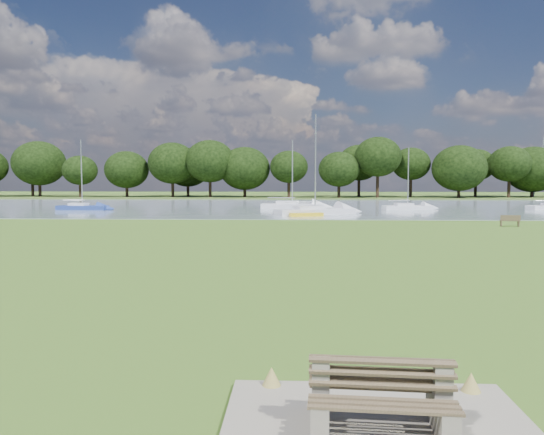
{
  "coord_description": "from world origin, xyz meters",
  "views": [
    {
      "loc": [
        -1.14,
        -20.81,
        3.4
      ],
      "look_at": [
        -1.95,
        -2.0,
        1.99
      ],
      "focal_mm": 35.0,
      "sensor_mm": 36.0,
      "label": 1
    }
  ],
  "objects_px": {
    "bench_pair": "(381,398)",
    "sailboat_0": "(314,209)",
    "riverbank_bench": "(510,221)",
    "sailboat_2": "(292,204)",
    "sailboat_3": "(407,206)",
    "sailboat_5": "(82,206)",
    "kayak": "(306,215)"
  },
  "relations": [
    {
      "from": "bench_pair",
      "to": "sailboat_0",
      "type": "bearing_deg",
      "value": 93.04
    },
    {
      "from": "riverbank_bench",
      "to": "sailboat_0",
      "type": "bearing_deg",
      "value": 150.12
    },
    {
      "from": "sailboat_0",
      "to": "sailboat_2",
      "type": "xyz_separation_m",
      "value": [
        -2.13,
        9.47,
        -0.0
      ]
    },
    {
      "from": "bench_pair",
      "to": "sailboat_0",
      "type": "relative_size",
      "value": 0.22
    },
    {
      "from": "bench_pair",
      "to": "sailboat_3",
      "type": "xyz_separation_m",
      "value": [
        10.73,
        49.65,
        -0.05
      ]
    },
    {
      "from": "riverbank_bench",
      "to": "sailboat_5",
      "type": "distance_m",
      "value": 41.11
    },
    {
      "from": "kayak",
      "to": "sailboat_2",
      "type": "relative_size",
      "value": 0.4
    },
    {
      "from": "kayak",
      "to": "sailboat_5",
      "type": "distance_m",
      "value": 24.82
    },
    {
      "from": "bench_pair",
      "to": "kayak",
      "type": "xyz_separation_m",
      "value": [
        -0.12,
        39.49,
        -0.31
      ]
    },
    {
      "from": "kayak",
      "to": "sailboat_3",
      "type": "relative_size",
      "value": 0.46
    },
    {
      "from": "riverbank_bench",
      "to": "sailboat_3",
      "type": "distance_m",
      "value": 19.09
    },
    {
      "from": "kayak",
      "to": "bench_pair",
      "type": "bearing_deg",
      "value": -107.49
    },
    {
      "from": "bench_pair",
      "to": "sailboat_5",
      "type": "bearing_deg",
      "value": 120.1
    },
    {
      "from": "sailboat_0",
      "to": "sailboat_2",
      "type": "bearing_deg",
      "value": 78.15
    },
    {
      "from": "sailboat_2",
      "to": "kayak",
      "type": "bearing_deg",
      "value": -76.7
    },
    {
      "from": "sailboat_2",
      "to": "sailboat_0",
      "type": "bearing_deg",
      "value": -70.72
    },
    {
      "from": "sailboat_0",
      "to": "bench_pair",
      "type": "bearing_deg",
      "value": -115.42
    },
    {
      "from": "riverbank_bench",
      "to": "sailboat_2",
      "type": "xyz_separation_m",
      "value": [
        -15.43,
        20.29,
        0.13
      ]
    },
    {
      "from": "sailboat_2",
      "to": "sailboat_5",
      "type": "relative_size",
      "value": 1.02
    },
    {
      "from": "sailboat_2",
      "to": "sailboat_5",
      "type": "distance_m",
      "value": 22.26
    },
    {
      "from": "kayak",
      "to": "sailboat_0",
      "type": "bearing_deg",
      "value": 52.8
    },
    {
      "from": "sailboat_2",
      "to": "sailboat_3",
      "type": "xyz_separation_m",
      "value": [
        12.22,
        -1.47,
        -0.08
      ]
    },
    {
      "from": "sailboat_0",
      "to": "sailboat_3",
      "type": "height_order",
      "value": "sailboat_0"
    },
    {
      "from": "bench_pair",
      "to": "sailboat_3",
      "type": "height_order",
      "value": "sailboat_3"
    },
    {
      "from": "riverbank_bench",
      "to": "kayak",
      "type": "bearing_deg",
      "value": 157.63
    },
    {
      "from": "sailboat_3",
      "to": "kayak",
      "type": "bearing_deg",
      "value": -147.05
    },
    {
      "from": "riverbank_bench",
      "to": "sailboat_2",
      "type": "bearing_deg",
      "value": 136.5
    },
    {
      "from": "bench_pair",
      "to": "kayak",
      "type": "relative_size",
      "value": 0.66
    },
    {
      "from": "kayak",
      "to": "sailboat_3",
      "type": "height_order",
      "value": "sailboat_3"
    },
    {
      "from": "sailboat_2",
      "to": "sailboat_5",
      "type": "height_order",
      "value": "sailboat_2"
    },
    {
      "from": "sailboat_0",
      "to": "sailboat_5",
      "type": "xyz_separation_m",
      "value": [
        -24.15,
        6.16,
        -0.05
      ]
    },
    {
      "from": "kayak",
      "to": "sailboat_5",
      "type": "xyz_separation_m",
      "value": [
        -23.38,
        8.32,
        0.29
      ]
    }
  ]
}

